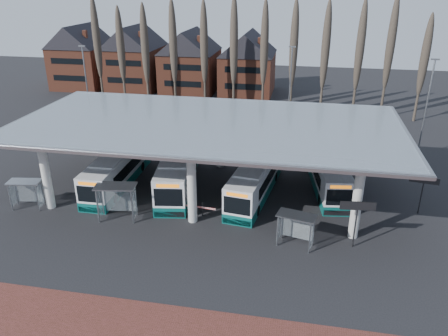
% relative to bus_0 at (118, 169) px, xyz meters
% --- Properties ---
extents(ground, '(140.00, 140.00, 0.00)m').
position_rel_bus_0_xyz_m(ground, '(8.33, -7.74, -1.45)').
color(ground, black).
rests_on(ground, ground).
extents(station_canopy, '(32.00, 16.00, 6.34)m').
position_rel_bus_0_xyz_m(station_canopy, '(8.33, 0.26, 4.23)').
color(station_canopy, silver).
rests_on(station_canopy, ground).
extents(poplar_row, '(45.10, 1.10, 14.50)m').
position_rel_bus_0_xyz_m(poplar_row, '(8.33, 25.26, 7.32)').
color(poplar_row, '#473D33').
rests_on(poplar_row, ground).
extents(townhouse_row, '(36.80, 10.30, 12.25)m').
position_rel_bus_0_xyz_m(townhouse_row, '(-7.42, 36.26, 4.49)').
color(townhouse_row, brown).
rests_on(townhouse_row, ground).
extents(lamp_post_a, '(0.80, 0.16, 10.17)m').
position_rel_bus_0_xyz_m(lamp_post_a, '(-9.67, 14.26, 3.88)').
color(lamp_post_a, slate).
rests_on(lamp_post_a, ground).
extents(lamp_post_b, '(0.80, 0.16, 10.17)m').
position_rel_bus_0_xyz_m(lamp_post_b, '(14.33, 18.26, 3.88)').
color(lamp_post_b, slate).
rests_on(lamp_post_b, ground).
extents(lamp_post_c, '(0.80, 0.16, 10.17)m').
position_rel_bus_0_xyz_m(lamp_post_c, '(28.33, 12.26, 3.88)').
color(lamp_post_c, slate).
rests_on(lamp_post_c, ground).
extents(bus_0, '(2.55, 11.13, 3.08)m').
position_rel_bus_0_xyz_m(bus_0, '(0.00, 0.00, 0.00)').
color(bus_0, white).
rests_on(bus_0, ground).
extents(bus_1, '(4.33, 12.16, 3.31)m').
position_rel_bus_0_xyz_m(bus_1, '(5.51, 0.76, 0.11)').
color(bus_1, white).
rests_on(bus_1, ground).
extents(bus_2, '(3.82, 11.32, 3.09)m').
position_rel_bus_0_xyz_m(bus_2, '(12.53, 0.23, 0.00)').
color(bus_2, white).
rests_on(bus_2, ground).
extents(bus_3, '(3.88, 11.17, 3.04)m').
position_rel_bus_0_xyz_m(bus_3, '(18.61, 3.01, -0.02)').
color(bus_3, white).
rests_on(bus_3, ground).
extents(shelter_0, '(2.74, 1.67, 2.39)m').
position_rel_bus_0_xyz_m(shelter_0, '(-5.48, -5.53, 0.29)').
color(shelter_0, gray).
rests_on(shelter_0, ground).
extents(shelter_1, '(3.29, 1.99, 2.87)m').
position_rel_bus_0_xyz_m(shelter_1, '(2.50, -5.81, 0.64)').
color(shelter_1, gray).
rests_on(shelter_1, ground).
extents(shelter_2, '(2.88, 1.90, 2.46)m').
position_rel_bus_0_xyz_m(shelter_2, '(16.26, -7.05, 0.33)').
color(shelter_2, gray).
rests_on(shelter_2, ground).
extents(info_sign_0, '(2.38, 0.39, 3.54)m').
position_rel_bus_0_xyz_m(info_sign_0, '(20.23, -6.58, 1.52)').
color(info_sign_0, black).
rests_on(info_sign_0, ground).
extents(info_sign_1, '(2.16, 0.48, 3.23)m').
position_rel_bus_0_xyz_m(info_sign_1, '(25.76, -0.73, 1.25)').
color(info_sign_1, black).
rests_on(info_sign_1, ground).
extents(barrier, '(2.38, 0.74, 1.19)m').
position_rel_bus_0_xyz_m(barrier, '(8.88, -4.67, -0.53)').
color(barrier, black).
rests_on(barrier, ground).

